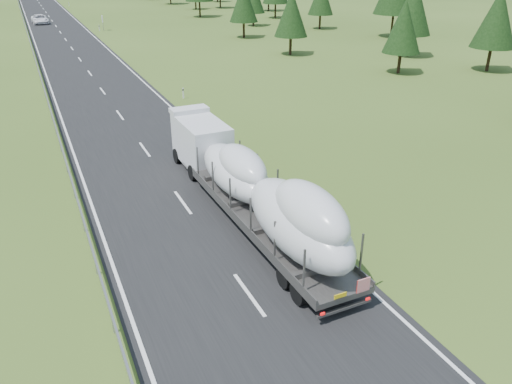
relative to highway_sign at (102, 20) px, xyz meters
name	(u,v)px	position (x,y,z in m)	size (l,w,h in m)	color
ground	(249,295)	(-7.20, -80.00, -1.81)	(400.00, 400.00, 0.00)	#3B521B
road_surface	(52,20)	(-7.20, 20.00, -1.80)	(10.00, 400.00, 0.02)	black
guardrail	(23,18)	(-12.50, 19.94, -1.21)	(0.10, 400.00, 0.76)	slate
highway_sign	(102,20)	(0.00, 0.00, 0.00)	(0.08, 0.90, 2.60)	slate
boat_truck	(253,184)	(-4.64, -74.72, 0.39)	(2.84, 18.64, 4.26)	silver
distant_van	(40,19)	(-9.58, 14.93, -0.97)	(2.80, 6.07, 1.69)	white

